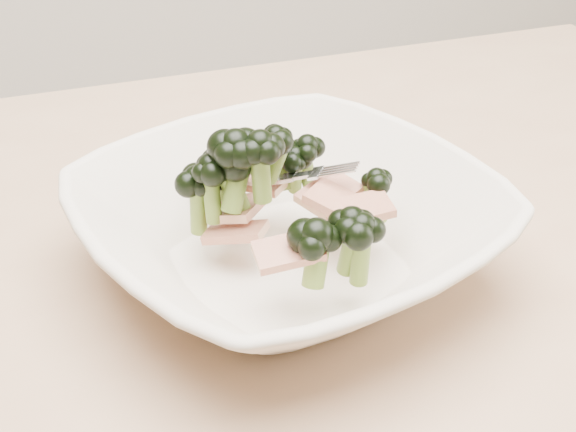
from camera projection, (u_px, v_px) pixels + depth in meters
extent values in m
cube|color=tan|center=(263.00, 270.00, 0.67)|extent=(1.20, 0.80, 0.04)
cylinder|color=tan|center=(519.00, 272.00, 1.31)|extent=(0.06, 0.06, 0.71)
imported|color=beige|center=(288.00, 229.00, 0.62)|extent=(0.39, 0.39, 0.08)
cylinder|color=#587226|center=(232.00, 187.00, 0.61)|extent=(0.03, 0.02, 0.04)
ellipsoid|color=black|center=(231.00, 156.00, 0.60)|extent=(0.04, 0.04, 0.03)
cylinder|color=#587226|center=(360.00, 258.00, 0.57)|extent=(0.01, 0.02, 0.04)
ellipsoid|color=black|center=(362.00, 226.00, 0.55)|extent=(0.03, 0.03, 0.03)
cylinder|color=#587226|center=(199.00, 208.00, 0.62)|extent=(0.01, 0.02, 0.04)
ellipsoid|color=black|center=(196.00, 178.00, 0.61)|extent=(0.03, 0.03, 0.03)
cylinder|color=#587226|center=(261.00, 176.00, 0.59)|extent=(0.02, 0.02, 0.04)
ellipsoid|color=black|center=(260.00, 144.00, 0.58)|extent=(0.04, 0.04, 0.03)
cylinder|color=#587226|center=(276.00, 162.00, 0.63)|extent=(0.02, 0.02, 0.04)
ellipsoid|color=black|center=(276.00, 136.00, 0.62)|extent=(0.03, 0.03, 0.02)
cylinder|color=#587226|center=(375.00, 202.00, 0.64)|extent=(0.02, 0.02, 0.04)
ellipsoid|color=black|center=(376.00, 178.00, 0.63)|extent=(0.03, 0.03, 0.02)
cylinder|color=#587226|center=(209.00, 199.00, 0.62)|extent=(0.02, 0.02, 0.04)
ellipsoid|color=black|center=(208.00, 175.00, 0.61)|extent=(0.03, 0.03, 0.03)
cylinder|color=#587226|center=(281.00, 170.00, 0.66)|extent=(0.02, 0.02, 0.04)
ellipsoid|color=black|center=(281.00, 147.00, 0.65)|extent=(0.03, 0.03, 0.02)
cylinder|color=#587226|center=(258.00, 172.00, 0.61)|extent=(0.02, 0.01, 0.04)
ellipsoid|color=black|center=(257.00, 144.00, 0.60)|extent=(0.03, 0.03, 0.02)
cylinder|color=#587226|center=(316.00, 263.00, 0.56)|extent=(0.02, 0.02, 0.04)
ellipsoid|color=black|center=(317.00, 235.00, 0.55)|extent=(0.04, 0.04, 0.03)
cylinder|color=#587226|center=(307.00, 171.00, 0.66)|extent=(0.02, 0.01, 0.04)
ellipsoid|color=black|center=(307.00, 145.00, 0.65)|extent=(0.03, 0.03, 0.03)
cylinder|color=#587226|center=(295.00, 177.00, 0.66)|extent=(0.01, 0.02, 0.03)
ellipsoid|color=black|center=(295.00, 156.00, 0.65)|extent=(0.03, 0.03, 0.02)
cylinder|color=#587226|center=(350.00, 251.00, 0.57)|extent=(0.01, 0.02, 0.04)
ellipsoid|color=black|center=(352.00, 220.00, 0.56)|extent=(0.03, 0.03, 0.03)
cylinder|color=#587226|center=(237.00, 181.00, 0.60)|extent=(0.03, 0.03, 0.05)
ellipsoid|color=black|center=(236.00, 144.00, 0.58)|extent=(0.04, 0.04, 0.03)
cylinder|color=#587226|center=(230.00, 190.00, 0.66)|extent=(0.02, 0.01, 0.03)
ellipsoid|color=black|center=(230.00, 168.00, 0.65)|extent=(0.03, 0.03, 0.03)
cylinder|color=#587226|center=(226.00, 184.00, 0.65)|extent=(0.02, 0.02, 0.04)
ellipsoid|color=black|center=(225.00, 156.00, 0.64)|extent=(0.04, 0.04, 0.03)
cylinder|color=#587226|center=(212.00, 196.00, 0.61)|extent=(0.01, 0.02, 0.04)
ellipsoid|color=black|center=(210.00, 166.00, 0.59)|extent=(0.03, 0.03, 0.03)
cube|color=maroon|center=(289.00, 251.00, 0.56)|extent=(0.05, 0.03, 0.02)
cube|color=maroon|center=(340.00, 203.00, 0.61)|extent=(0.06, 0.06, 0.02)
cube|color=maroon|center=(329.00, 193.00, 0.63)|extent=(0.06, 0.05, 0.02)
cube|color=maroon|center=(238.00, 208.00, 0.63)|extent=(0.06, 0.06, 0.02)
cube|color=maroon|center=(265.00, 182.00, 0.66)|extent=(0.05, 0.05, 0.01)
cube|color=maroon|center=(363.00, 208.00, 0.61)|extent=(0.04, 0.03, 0.01)
cube|color=maroon|center=(235.00, 232.00, 0.61)|extent=(0.05, 0.05, 0.02)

